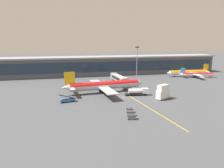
{
  "coord_description": "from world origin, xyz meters",
  "views": [
    {
      "loc": [
        -24.61,
        -83.34,
        24.53
      ],
      "look_at": [
        -2.88,
        8.53,
        4.5
      ],
      "focal_mm": 32.63,
      "sensor_mm": 36.0,
      "label": 1
    }
  ],
  "objects_px": {
    "belt_loader": "(68,100)",
    "baggage_cart_0": "(132,117)",
    "main_airliner": "(105,85)",
    "catering_lift": "(163,92)",
    "baggage_cart_2": "(129,110)",
    "commuter_jet_far": "(198,75)",
    "commuter_jet_near": "(189,72)",
    "baggage_cart_1": "(130,113)",
    "fuel_tanker": "(138,92)"
  },
  "relations": [
    {
      "from": "baggage_cart_1",
      "to": "commuter_jet_far",
      "type": "xyz_separation_m",
      "value": [
        67.37,
        58.16,
        1.37
      ]
    },
    {
      "from": "catering_lift",
      "to": "baggage_cart_0",
      "type": "bearing_deg",
      "value": -137.24
    },
    {
      "from": "fuel_tanker",
      "to": "commuter_jet_far",
      "type": "xyz_separation_m",
      "value": [
        55.68,
        34.09,
        0.41
      ]
    },
    {
      "from": "main_airliner",
      "to": "fuel_tanker",
      "type": "bearing_deg",
      "value": -31.25
    },
    {
      "from": "baggage_cart_1",
      "to": "catering_lift",
      "type": "bearing_deg",
      "value": 38.5
    },
    {
      "from": "baggage_cart_0",
      "to": "commuter_jet_near",
      "type": "distance_m",
      "value": 94.03
    },
    {
      "from": "belt_loader",
      "to": "baggage_cart_0",
      "type": "height_order",
      "value": "belt_loader"
    },
    {
      "from": "catering_lift",
      "to": "belt_loader",
      "type": "bearing_deg",
      "value": 173.21
    },
    {
      "from": "main_airliner",
      "to": "catering_lift",
      "type": "xyz_separation_m",
      "value": [
        22.17,
        -16.73,
        -0.56
      ]
    },
    {
      "from": "commuter_jet_near",
      "to": "fuel_tanker",
      "type": "bearing_deg",
      "value": -142.52
    },
    {
      "from": "catering_lift",
      "to": "baggage_cart_0",
      "type": "xyz_separation_m",
      "value": [
        -20.5,
        -18.96,
        -2.28
      ]
    },
    {
      "from": "baggage_cart_1",
      "to": "commuter_jet_near",
      "type": "xyz_separation_m",
      "value": [
        64.56,
        64.6,
        2.09
      ]
    },
    {
      "from": "belt_loader",
      "to": "baggage_cart_1",
      "type": "xyz_separation_m",
      "value": [
        20.1,
        -20.58,
        -0.21
      ]
    },
    {
      "from": "catering_lift",
      "to": "fuel_tanker",
      "type": "bearing_deg",
      "value": 134.82
    },
    {
      "from": "commuter_jet_far",
      "to": "commuter_jet_near",
      "type": "xyz_separation_m",
      "value": [
        -2.81,
        6.45,
        0.72
      ]
    },
    {
      "from": "main_airliner",
      "to": "belt_loader",
      "type": "height_order",
      "value": "main_airliner"
    },
    {
      "from": "fuel_tanker",
      "to": "baggage_cart_2",
      "type": "xyz_separation_m",
      "value": [
        -11.07,
        -20.93,
        -0.96
      ]
    },
    {
      "from": "commuter_jet_far",
      "to": "belt_loader",
      "type": "bearing_deg",
      "value": -156.75
    },
    {
      "from": "main_airliner",
      "to": "belt_loader",
      "type": "xyz_separation_m",
      "value": [
        -17.82,
        -11.96,
        -2.63
      ]
    },
    {
      "from": "baggage_cart_0",
      "to": "baggage_cart_2",
      "type": "bearing_deg",
      "value": 78.9
    },
    {
      "from": "baggage_cart_2",
      "to": "baggage_cart_1",
      "type": "bearing_deg",
      "value": -101.1
    },
    {
      "from": "fuel_tanker",
      "to": "commuter_jet_near",
      "type": "relative_size",
      "value": 0.33
    },
    {
      "from": "fuel_tanker",
      "to": "baggage_cart_1",
      "type": "xyz_separation_m",
      "value": [
        -11.69,
        -24.07,
        -0.96
      ]
    },
    {
      "from": "baggage_cart_0",
      "to": "belt_loader",
      "type": "bearing_deg",
      "value": 129.4
    },
    {
      "from": "fuel_tanker",
      "to": "belt_loader",
      "type": "height_order",
      "value": "belt_loader"
    },
    {
      "from": "baggage_cart_0",
      "to": "commuter_jet_near",
      "type": "bearing_deg",
      "value": 46.11
    },
    {
      "from": "belt_loader",
      "to": "fuel_tanker",
      "type": "bearing_deg",
      "value": 6.26
    },
    {
      "from": "main_airliner",
      "to": "catering_lift",
      "type": "relative_size",
      "value": 5.77
    },
    {
      "from": "baggage_cart_2",
      "to": "commuter_jet_near",
      "type": "distance_m",
      "value": 88.72
    },
    {
      "from": "fuel_tanker",
      "to": "commuter_jet_far",
      "type": "distance_m",
      "value": 65.29
    },
    {
      "from": "baggage_cart_2",
      "to": "commuter_jet_far",
      "type": "distance_m",
      "value": 86.51
    },
    {
      "from": "belt_loader",
      "to": "baggage_cart_0",
      "type": "distance_m",
      "value": 30.7
    },
    {
      "from": "main_airliner",
      "to": "baggage_cart_2",
      "type": "height_order",
      "value": "main_airliner"
    },
    {
      "from": "main_airliner",
      "to": "baggage_cart_0",
      "type": "distance_m",
      "value": 35.84
    },
    {
      "from": "belt_loader",
      "to": "commuter_jet_far",
      "type": "relative_size",
      "value": 0.27
    },
    {
      "from": "baggage_cart_2",
      "to": "commuter_jet_far",
      "type": "bearing_deg",
      "value": 39.49
    },
    {
      "from": "baggage_cart_1",
      "to": "commuter_jet_far",
      "type": "distance_m",
      "value": 89.01
    },
    {
      "from": "main_airliner",
      "to": "fuel_tanker",
      "type": "distance_m",
      "value": 16.45
    },
    {
      "from": "main_airliner",
      "to": "baggage_cart_0",
      "type": "relative_size",
      "value": 14.34
    },
    {
      "from": "belt_loader",
      "to": "baggage_cart_2",
      "type": "bearing_deg",
      "value": -40.1
    },
    {
      "from": "belt_loader",
      "to": "catering_lift",
      "type": "distance_m",
      "value": 40.32
    },
    {
      "from": "catering_lift",
      "to": "baggage_cart_2",
      "type": "xyz_separation_m",
      "value": [
        -19.27,
        -12.68,
        -2.28
      ]
    },
    {
      "from": "baggage_cart_0",
      "to": "baggage_cart_2",
      "type": "xyz_separation_m",
      "value": [
        1.23,
        6.28,
        0.0
      ]
    },
    {
      "from": "catering_lift",
      "to": "commuter_jet_far",
      "type": "relative_size",
      "value": 0.28
    },
    {
      "from": "fuel_tanker",
      "to": "baggage_cart_0",
      "type": "xyz_separation_m",
      "value": [
        -12.31,
        -27.21,
        -0.96
      ]
    },
    {
      "from": "fuel_tanker",
      "to": "catering_lift",
      "type": "distance_m",
      "value": 11.7
    },
    {
      "from": "baggage_cart_0",
      "to": "baggage_cart_2",
      "type": "relative_size",
      "value": 1.0
    },
    {
      "from": "main_airliner",
      "to": "commuter_jet_far",
      "type": "relative_size",
      "value": 1.62
    },
    {
      "from": "main_airliner",
      "to": "catering_lift",
      "type": "height_order",
      "value": "main_airliner"
    },
    {
      "from": "fuel_tanker",
      "to": "baggage_cart_1",
      "type": "height_order",
      "value": "fuel_tanker"
    }
  ]
}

